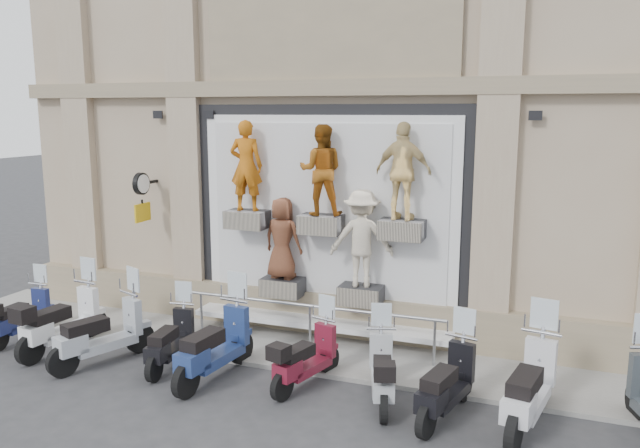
# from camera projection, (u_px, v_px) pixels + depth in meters

# --- Properties ---
(ground) EXTENTS (90.00, 90.00, 0.00)m
(ground) POSITION_uv_depth(u_px,v_px,m) (264.00, 398.00, 9.76)
(ground) COLOR #313134
(ground) RESTS_ON ground
(sidewalk) EXTENTS (16.00, 2.20, 0.08)m
(sidewalk) POSITION_uv_depth(u_px,v_px,m) (312.00, 348.00, 11.69)
(sidewalk) COLOR #999791
(sidewalk) RESTS_ON ground
(building) EXTENTS (14.00, 8.60, 12.00)m
(building) POSITION_uv_depth(u_px,v_px,m) (384.00, 45.00, 15.14)
(building) COLOR tan
(building) RESTS_ON ground
(shop_vitrine) EXTENTS (5.60, 0.95, 4.30)m
(shop_vitrine) POSITION_uv_depth(u_px,v_px,m) (329.00, 218.00, 11.81)
(shop_vitrine) COLOR black
(shop_vitrine) RESTS_ON ground
(guard_rail) EXTENTS (5.06, 0.10, 0.93)m
(guard_rail) POSITION_uv_depth(u_px,v_px,m) (310.00, 328.00, 11.52)
(guard_rail) COLOR #9EA0A5
(guard_rail) RESTS_ON ground
(clock_sign_bracket) EXTENTS (0.10, 0.80, 1.02)m
(clock_sign_bracket) POSITION_uv_depth(u_px,v_px,m) (142.00, 191.00, 12.86)
(clock_sign_bracket) COLOR black
(clock_sign_bracket) RESTS_ON ground
(scooter_a) EXTENTS (0.55, 1.72, 1.39)m
(scooter_a) POSITION_uv_depth(u_px,v_px,m) (21.00, 305.00, 12.13)
(scooter_a) COLOR #161F50
(scooter_a) RESTS_ON ground
(scooter_b) EXTENTS (0.83, 2.09, 1.65)m
(scooter_b) POSITION_uv_depth(u_px,v_px,m) (62.00, 308.00, 11.54)
(scooter_b) COLOR white
(scooter_b) RESTS_ON ground
(scooter_c) EXTENTS (1.30, 2.09, 1.64)m
(scooter_c) POSITION_uv_depth(u_px,v_px,m) (101.00, 320.00, 10.92)
(scooter_c) COLOR #9FA5AD
(scooter_c) RESTS_ON ground
(scooter_d) EXTENTS (0.70, 1.77, 1.40)m
(scooter_d) POSITION_uv_depth(u_px,v_px,m) (170.00, 329.00, 10.82)
(scooter_d) COLOR black
(scooter_d) RESTS_ON ground
(scooter_e) EXTENTS (0.86, 2.15, 1.70)m
(scooter_e) POSITION_uv_depth(u_px,v_px,m) (214.00, 331.00, 10.27)
(scooter_e) COLOR navy
(scooter_e) RESTS_ON ground
(scooter_f) EXTENTS (0.95, 1.80, 1.40)m
(scooter_f) POSITION_uv_depth(u_px,v_px,m) (307.00, 345.00, 10.04)
(scooter_f) COLOR maroon
(scooter_f) RESTS_ON ground
(scooter_g) EXTENTS (1.00, 1.81, 1.41)m
(scooter_g) POSITION_uv_depth(u_px,v_px,m) (382.00, 359.00, 9.48)
(scooter_g) COLOR #A6A9AD
(scooter_g) RESTS_ON ground
(scooter_h) EXTENTS (0.97, 1.94, 1.52)m
(scooter_h) POSITION_uv_depth(u_px,v_px,m) (447.00, 369.00, 8.98)
(scooter_h) COLOR black
(scooter_h) RESTS_ON ground
(scooter_i) EXTENTS (1.01, 2.20, 1.72)m
(scooter_i) POSITION_uv_depth(u_px,v_px,m) (531.00, 371.00, 8.68)
(scooter_i) COLOR silver
(scooter_i) RESTS_ON ground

